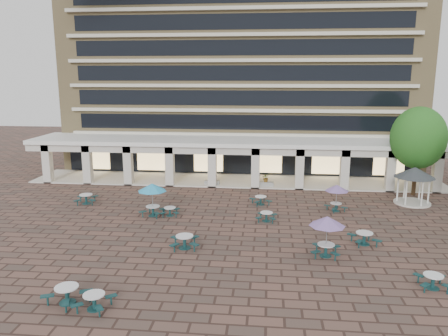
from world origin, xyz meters
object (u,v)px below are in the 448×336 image
Objects in this scene: gazebo at (414,177)px; picnic_table_1 at (67,293)px; planter_left at (212,180)px; picnic_table_0 at (94,300)px; planter_right at (266,181)px; picnic_table_3 at (433,280)px.

picnic_table_1 is at bearing -139.03° from gazebo.
gazebo is 2.26× the size of planter_left.
planter_left is at bearing 91.46° from picnic_table_0.
planter_left is 5.35m from planter_right.
picnic_table_1 is 1.57× the size of planter_left.
picnic_table_3 is 0.51× the size of gazebo.
gazebo reaches higher than picnic_table_0.
planter_right is (5.35, -0.00, 0.01)m from planter_left.
picnic_table_0 is 1.26× the size of planter_left.
gazebo is at bearing 51.06° from picnic_table_0.
planter_right is at bearing 79.24° from picnic_table_0.
planter_left is (-17.88, 4.46, -1.83)m from gazebo.
gazebo is 18.52m from planter_left.
picnic_table_1 is 29.07m from gazebo.
picnic_table_0 is 1.09× the size of picnic_table_3.
picnic_table_1 is 23.82m from planter_left.
gazebo is at bearing -14.01° from planter_left.
picnic_table_1 is 1.36× the size of picnic_table_3.
picnic_table_0 is 25.16m from planter_right.
picnic_table_0 reaches higher than picnic_table_3.
picnic_table_0 is 1.58m from picnic_table_1.
planter_right reaches higher than picnic_table_3.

